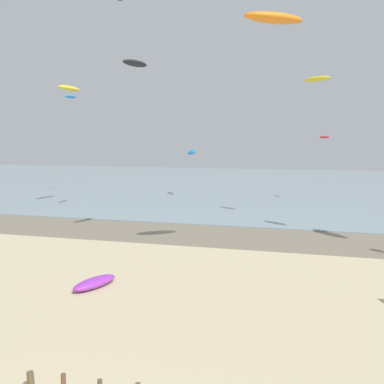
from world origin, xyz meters
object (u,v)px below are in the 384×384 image
object	(u,v)px
kite_aloft_6	(325,137)
kite_aloft_9	(274,18)
kite_aloft_1	(135,63)
kite_aloft_10	(71,97)
grounded_kite	(95,283)
kite_aloft_5	(192,152)
kite_aloft_2	(69,88)
kite_aloft_0	(317,79)

from	to	relation	value
kite_aloft_6	kite_aloft_9	size ratio (longest dim) A/B	0.56
kite_aloft_1	kite_aloft_10	xyz separation A→B (m)	(-17.34, 20.77, 0.36)
grounded_kite	kite_aloft_5	world-z (taller)	kite_aloft_5
kite_aloft_5	kite_aloft_9	distance (m)	31.05
kite_aloft_2	kite_aloft_9	size ratio (longest dim) A/B	0.96
kite_aloft_10	kite_aloft_9	bearing A→B (deg)	-120.80
grounded_kite	kite_aloft_2	size ratio (longest dim) A/B	0.79
kite_aloft_9	kite_aloft_10	xyz separation A→B (m)	(-26.85, 24.46, -0.90)
kite_aloft_1	kite_aloft_6	world-z (taller)	kite_aloft_1
kite_aloft_5	kite_aloft_6	world-z (taller)	kite_aloft_6
grounded_kite	kite_aloft_1	world-z (taller)	kite_aloft_1
kite_aloft_10	kite_aloft_5	bearing A→B (deg)	-66.44
kite_aloft_1	kite_aloft_6	xyz separation A→B (m)	(15.13, 23.59, -4.94)
kite_aloft_1	kite_aloft_2	world-z (taller)	kite_aloft_2
grounded_kite	kite_aloft_2	xyz separation A→B (m)	(-12.87, 19.96, 13.16)
kite_aloft_2	kite_aloft_10	distance (m)	9.95
grounded_kite	kite_aloft_1	xyz separation A→B (m)	(-0.50, 7.82, 12.93)
grounded_kite	kite_aloft_0	distance (m)	25.18
kite_aloft_0	kite_aloft_2	distance (m)	25.41
grounded_kite	kite_aloft_1	bearing A→B (deg)	-150.77
grounded_kite	kite_aloft_6	bearing A→B (deg)	-179.44
grounded_kite	kite_aloft_6	world-z (taller)	kite_aloft_6
kite_aloft_0	kite_aloft_9	distance (m)	14.06
kite_aloft_0	kite_aloft_10	distance (m)	32.18
kite_aloft_5	kite_aloft_6	size ratio (longest dim) A/B	1.60
kite_aloft_5	kite_aloft_10	world-z (taller)	kite_aloft_10
kite_aloft_6	kite_aloft_9	bearing A→B (deg)	140.24
kite_aloft_0	kite_aloft_9	size ratio (longest dim) A/B	0.69
kite_aloft_6	kite_aloft_9	xyz separation A→B (m)	(-5.62, -27.28, 6.21)
kite_aloft_5	kite_aloft_9	xyz separation A→B (m)	(11.12, -27.81, 8.18)
kite_aloft_1	kite_aloft_0	bearing A→B (deg)	-29.29
kite_aloft_6	kite_aloft_10	distance (m)	33.02
kite_aloft_5	kite_aloft_6	xyz separation A→B (m)	(16.74, -0.53, 1.97)
kite_aloft_6	kite_aloft_5	bearing A→B (deg)	60.06
kite_aloft_0	kite_aloft_10	size ratio (longest dim) A/B	1.20
kite_aloft_1	kite_aloft_10	distance (m)	27.06
grounded_kite	kite_aloft_9	xyz separation A→B (m)	(9.01, 4.12, 14.20)
kite_aloft_0	kite_aloft_2	xyz separation A→B (m)	(-25.31, 2.26, 0.26)
kite_aloft_2	kite_aloft_0	bearing A→B (deg)	93.26
kite_aloft_5	kite_aloft_2	bearing A→B (deg)	112.04
kite_aloft_10	kite_aloft_0	bearing A→B (deg)	-98.24
kite_aloft_0	kite_aloft_6	distance (m)	14.72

